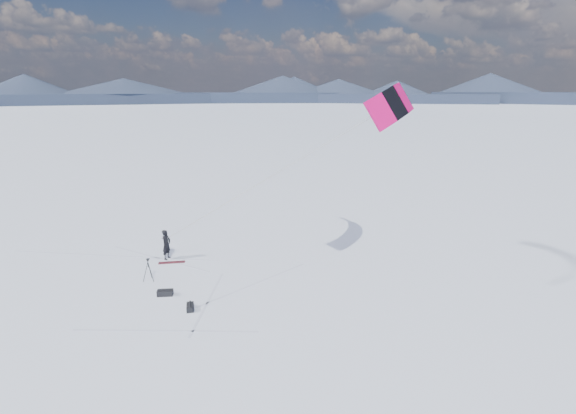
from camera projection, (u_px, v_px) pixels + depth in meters
The scene contains 9 objects.
ground at pixel (147, 280), 22.32m from camera, with size 1800.00×1800.00×0.00m, color white.
horizon_hills at pixel (140, 212), 21.29m from camera, with size 704.00×704.42×9.06m.
snow_tracks at pixel (122, 277), 22.63m from camera, with size 13.93×10.25×0.01m.
snowkiter at pixel (168, 259), 25.05m from camera, with size 0.67×0.44×1.83m, color black.
snowboard at pixel (172, 262), 24.49m from camera, with size 1.52×0.28×0.04m, color maroon.
tripod at pixel (148, 266), 22.00m from camera, with size 0.55×0.59×1.26m.
gear_bag_a at pixel (165, 293), 20.57m from camera, with size 0.83×0.69×0.34m.
gear_bag_b at pixel (190, 307), 19.25m from camera, with size 0.65×0.72×0.30m.
power_kite at pixel (393, 103), 19.47m from camera, with size 13.67×6.34×8.89m.
Camera 1 is at (15.57, -15.22, 9.82)m, focal length 26.00 mm.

